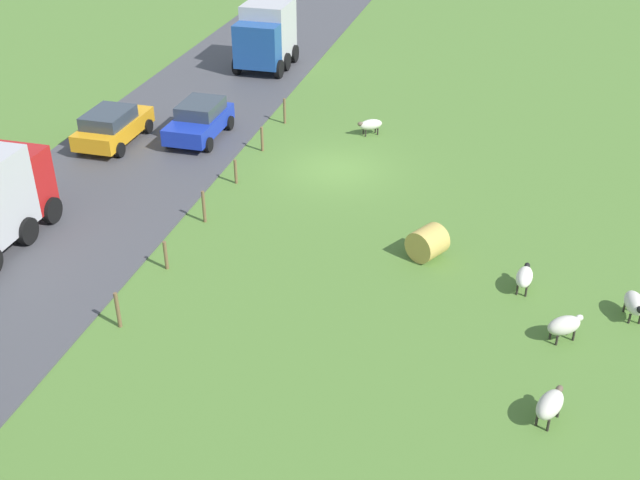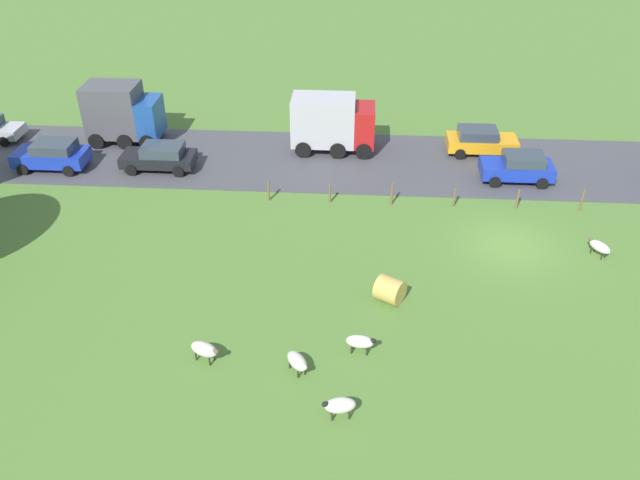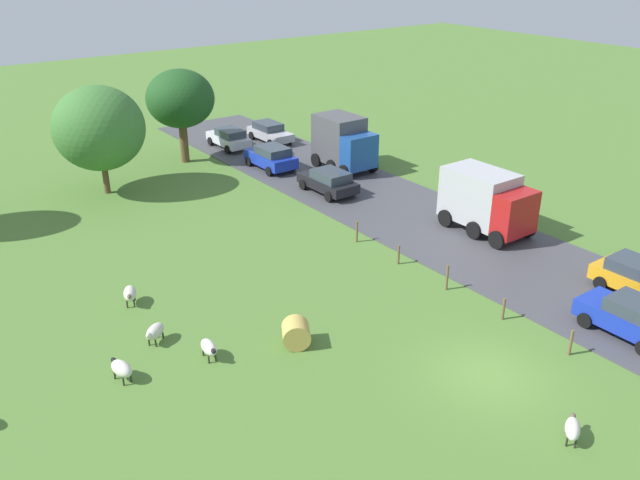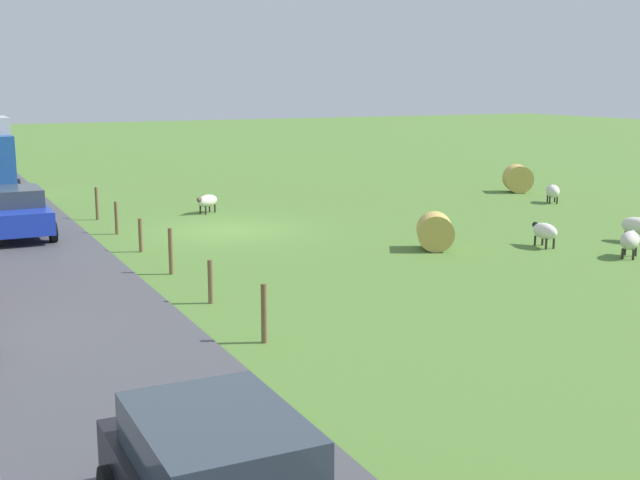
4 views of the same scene
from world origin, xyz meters
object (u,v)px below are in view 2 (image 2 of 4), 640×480
(truck_1, at_px, (122,112))
(car_5, at_px, (518,167))
(sheep_2, at_px, (360,342))
(sheep_1, at_px, (297,361))
(car_3, at_px, (481,140))
(sheep_4, at_px, (340,405))
(sheep_0, at_px, (205,349))
(truck_2, at_px, (332,122))
(hay_bale_1, at_px, (390,290))
(sheep_6, at_px, (600,247))
(car_2, at_px, (160,156))
(car_4, at_px, (52,155))

(truck_1, distance_m, car_5, 24.03)
(sheep_2, distance_m, truck_1, 23.78)
(sheep_1, relative_size, car_3, 0.28)
(sheep_4, height_order, car_3, car_3)
(sheep_0, relative_size, truck_2, 0.25)
(truck_1, bearing_deg, car_5, -99.08)
(hay_bale_1, distance_m, truck_2, 15.12)
(hay_bale_1, xyz_separation_m, car_3, (14.77, -5.85, 0.32))
(sheep_0, height_order, truck_1, truck_1)
(sheep_1, relative_size, sheep_4, 0.96)
(sheep_6, bearing_deg, car_2, 72.09)
(sheep_0, height_order, car_5, car_5)
(car_3, bearing_deg, sheep_4, 160.08)
(sheep_0, xyz_separation_m, car_3, (18.86, -12.86, 0.33))
(truck_2, xyz_separation_m, car_5, (-3.41, -10.63, -0.95))
(car_2, bearing_deg, truck_2, -71.32)
(sheep_2, distance_m, sheep_4, 3.29)
(sheep_6, height_order, car_5, car_5)
(car_3, distance_m, car_5, 3.80)
(sheep_6, distance_m, car_5, 7.70)
(car_2, xyz_separation_m, car_5, (-0.09, -20.45, 0.05))
(sheep_6, bearing_deg, car_4, 76.33)
(hay_bale_1, height_order, truck_2, truck_2)
(sheep_2, height_order, car_4, car_4)
(truck_2, bearing_deg, truck_1, 88.32)
(sheep_0, height_order, sheep_2, sheep_0)
(car_2, distance_m, car_4, 6.27)
(truck_1, xyz_separation_m, car_4, (-4.00, 3.01, -1.06))
(sheep_2, distance_m, car_3, 19.35)
(car_3, relative_size, car_4, 1.01)
(sheep_0, xyz_separation_m, truck_2, (18.81, -3.82, 1.29))
(car_2, relative_size, car_4, 1.02)
(sheep_4, relative_size, sheep_6, 1.05)
(car_5, bearing_deg, car_3, 24.71)
(truck_2, xyz_separation_m, car_3, (0.05, -9.04, -0.96))
(car_2, bearing_deg, sheep_4, -148.02)
(car_4, bearing_deg, sheep_2, -128.44)
(car_4, bearing_deg, sheep_1, -134.57)
(hay_bale_1, relative_size, car_3, 0.26)
(sheep_6, distance_m, truck_2, 16.92)
(sheep_1, xyz_separation_m, car_4, (15.55, 15.78, 0.40))
(sheep_2, bearing_deg, sheep_4, 168.63)
(car_5, bearing_deg, car_2, 89.75)
(sheep_4, distance_m, truck_1, 25.99)
(sheep_1, height_order, sheep_4, sheep_4)
(truck_2, relative_size, car_5, 1.26)
(sheep_1, relative_size, hay_bale_1, 1.06)
(car_4, bearing_deg, car_2, -87.22)
(sheep_1, distance_m, car_5, 19.18)
(hay_bale_1, xyz_separation_m, car_2, (11.41, 13.01, 0.29))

